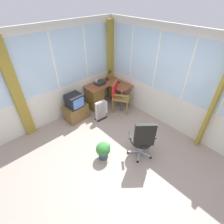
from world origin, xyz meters
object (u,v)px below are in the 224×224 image
object	(u,v)px
spray_bottle	(96,82)
space_heater	(101,110)
potted_plant	(104,150)
desk	(97,96)
tv_remote	(118,82)
paper_tray	(100,83)
desk_lamp	(110,74)
wooden_armchair	(118,93)
office_chair	(143,138)
tv_on_stand	(76,108)

from	to	relation	value
spray_bottle	space_heater	distance (m)	0.91
potted_plant	desk	bearing A→B (deg)	55.34
tv_remote	paper_tray	world-z (taller)	paper_tray
desk_lamp	wooden_armchair	xyz separation A→B (m)	(-0.25, -0.64, -0.34)
desk_lamp	potted_plant	bearing A→B (deg)	-135.54
paper_tray	wooden_armchair	distance (m)	0.66
spray_bottle	potted_plant	world-z (taller)	spray_bottle
tv_remote	spray_bottle	bearing A→B (deg)	119.97
desk	spray_bottle	distance (m)	0.45
office_chair	tv_on_stand	world-z (taller)	office_chair
desk	space_heater	bearing A→B (deg)	-116.46
tv_remote	tv_on_stand	world-z (taller)	tv_on_stand
desk_lamp	office_chair	size ratio (longest dim) A/B	0.32
office_chair	wooden_armchair	bearing A→B (deg)	61.69
paper_tray	potted_plant	distance (m)	2.29
tv_remote	desk	bearing A→B (deg)	128.01
desk_lamp	tv_on_stand	xyz separation A→B (m)	(-1.46, -0.13, -0.59)
desk	space_heater	distance (m)	0.64
tv_remote	potted_plant	distance (m)	2.42
tv_remote	wooden_armchair	bearing A→B (deg)	-165.80
wooden_armchair	spray_bottle	bearing A→B (deg)	115.66
desk	spray_bottle	bearing A→B (deg)	46.14
wooden_armchair	tv_on_stand	distance (m)	1.33
wooden_armchair	space_heater	world-z (taller)	wooden_armchair
desk_lamp	spray_bottle	size ratio (longest dim) A/B	1.55
spray_bottle	potted_plant	xyz separation A→B (m)	(-1.26, -1.79, -0.58)
desk	tv_on_stand	size ratio (longest dim) A/B	1.46
desk_lamp	tv_on_stand	world-z (taller)	desk_lamp
desk	wooden_armchair	xyz separation A→B (m)	(0.38, -0.57, 0.21)
wooden_armchair	potted_plant	bearing A→B (deg)	-143.87
desk	tv_on_stand	xyz separation A→B (m)	(-0.83, -0.06, -0.04)
office_chair	tv_on_stand	distance (m)	2.23
spray_bottle	desk_lamp	bearing A→B (deg)	-0.93
desk	tv_remote	distance (m)	0.81
desk	spray_bottle	size ratio (longest dim) A/B	5.46
tv_remote	tv_on_stand	bearing A→B (deg)	141.22
desk	wooden_armchair	size ratio (longest dim) A/B	1.25
office_chair	potted_plant	bearing A→B (deg)	140.36
desk	space_heater	size ratio (longest dim) A/B	1.97
wooden_armchair	potted_plant	size ratio (longest dim) A/B	2.12
wooden_armchair	space_heater	distance (m)	0.73
desk	wooden_armchair	distance (m)	0.72
office_chair	space_heater	distance (m)	1.73
tv_remote	spray_bottle	distance (m)	0.70
space_heater	tv_remote	bearing A→B (deg)	17.71
tv_remote	office_chair	world-z (taller)	office_chair
office_chair	space_heater	bearing A→B (deg)	81.81
desk_lamp	tv_on_stand	bearing A→B (deg)	-174.95
tv_on_stand	spray_bottle	bearing A→B (deg)	8.71
spray_bottle	tv_on_stand	size ratio (longest dim) A/B	0.27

